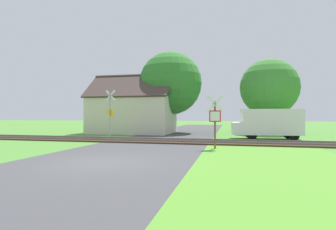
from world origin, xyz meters
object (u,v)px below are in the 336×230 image
object	(u,v)px
crossing_sign_far	(110,111)
tree_center	(170,83)
stop_sign_near	(215,118)
house	(133,113)
tree_right	(269,88)
mail_truck	(268,123)

from	to	relation	value
crossing_sign_far	tree_center	distance (m)	8.68
stop_sign_near	house	bearing A→B (deg)	-57.54
stop_sign_near	tree_right	bearing A→B (deg)	-114.63
stop_sign_near	crossing_sign_far	bearing A→B (deg)	-36.29
stop_sign_near	crossing_sign_far	size ratio (longest dim) A/B	0.75
stop_sign_near	tree_center	xyz separation A→B (m)	(-5.23, 12.42, 3.49)
tree_center	house	bearing A→B (deg)	-159.32
house	stop_sign_near	bearing A→B (deg)	-52.44
house	mail_truck	size ratio (longest dim) A/B	1.67
mail_truck	stop_sign_near	bearing A→B (deg)	148.15
crossing_sign_far	tree_center	bearing A→B (deg)	75.64
crossing_sign_far	house	size ratio (longest dim) A/B	0.45
crossing_sign_far	mail_truck	size ratio (longest dim) A/B	0.75
tree_center	mail_truck	bearing A→B (deg)	-33.28
tree_right	stop_sign_near	bearing A→B (deg)	-108.67
tree_right	mail_truck	world-z (taller)	tree_right
crossing_sign_far	mail_truck	world-z (taller)	crossing_sign_far
crossing_sign_far	tree_right	distance (m)	15.85
house	crossing_sign_far	bearing A→B (deg)	-87.31
tree_center	crossing_sign_far	bearing A→B (deg)	-112.94
crossing_sign_far	tree_right	size ratio (longest dim) A/B	0.51
house	tree_center	bearing A→B (deg)	19.81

